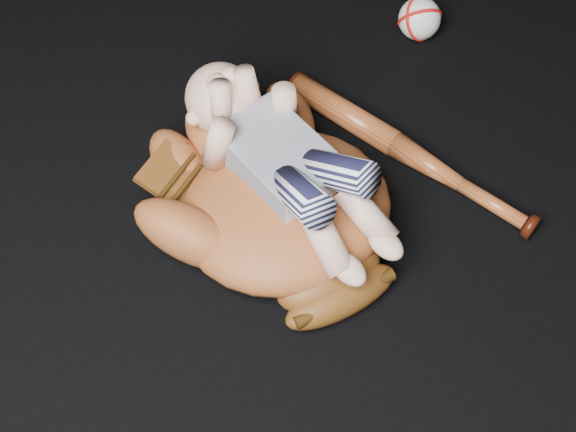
% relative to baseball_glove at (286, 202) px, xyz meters
% --- Properties ---
extents(baseball_glove, '(0.42, 0.46, 0.13)m').
position_rel_baseball_glove_xyz_m(baseball_glove, '(0.00, 0.00, 0.00)').
color(baseball_glove, brown).
rests_on(baseball_glove, ground).
extents(newborn_baby, '(0.19, 0.40, 0.16)m').
position_rel_baseball_glove_xyz_m(newborn_baby, '(0.02, 0.01, 0.06)').
color(newborn_baby, '#E2AD92').
rests_on(newborn_baby, baseball_glove).
extents(baseball_bat, '(0.14, 0.45, 0.04)m').
position_rel_baseball_glove_xyz_m(baseball_bat, '(0.23, -0.01, -0.05)').
color(baseball_bat, brown).
rests_on(baseball_bat, ground).
extents(baseball, '(0.08, 0.08, 0.07)m').
position_rel_baseball_glove_xyz_m(baseball, '(0.44, 0.20, -0.03)').
color(baseball, white).
rests_on(baseball, ground).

